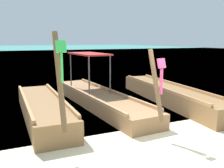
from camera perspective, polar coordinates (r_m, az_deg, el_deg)
ground at (r=6.40m, az=12.89°, el=-13.25°), size 120.00×120.00×0.00m
sea_water at (r=66.11m, az=-21.61°, el=7.07°), size 120.00×120.00×0.00m
longtail_boat_green_ribbon at (r=8.39m, az=-15.33°, el=-5.41°), size 1.25×5.79×2.69m
longtail_boat_pink_ribbon at (r=9.69m, az=-3.18°, el=-3.09°), size 1.61×7.32×2.27m
longtail_boat_orange_ribbon at (r=10.41m, az=12.82°, el=-2.35°), size 1.78×7.20×2.72m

